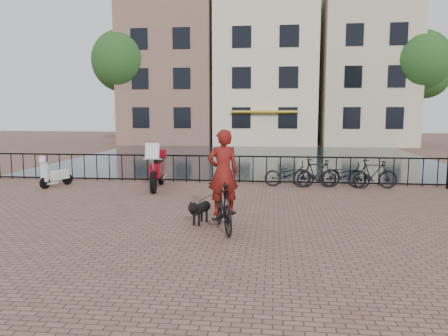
# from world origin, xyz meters

# --- Properties ---
(ground) EXTENTS (100.00, 100.00, 0.00)m
(ground) POSITION_xyz_m (0.00, 0.00, 0.00)
(ground) COLOR brown
(ground) RESTS_ON ground
(canal_water) EXTENTS (20.00, 20.00, 0.00)m
(canal_water) POSITION_xyz_m (0.00, 17.30, 0.00)
(canal_water) COLOR black
(canal_water) RESTS_ON ground
(railing) EXTENTS (20.00, 0.05, 1.02)m
(railing) POSITION_xyz_m (0.00, 8.00, 0.50)
(railing) COLOR black
(railing) RESTS_ON ground
(canal_house_left) EXTENTS (7.50, 9.00, 12.80)m
(canal_house_left) POSITION_xyz_m (-7.50, 30.00, 6.40)
(canal_house_left) COLOR brown
(canal_house_left) RESTS_ON ground
(canal_house_mid) EXTENTS (8.00, 9.50, 11.80)m
(canal_house_mid) POSITION_xyz_m (0.50, 30.00, 5.90)
(canal_house_mid) COLOR beige
(canal_house_mid) RESTS_ON ground
(canal_house_right) EXTENTS (7.00, 9.00, 13.30)m
(canal_house_right) POSITION_xyz_m (8.50, 30.00, 6.65)
(canal_house_right) COLOR #C3AC91
(canal_house_right) RESTS_ON ground
(tree_far_left) EXTENTS (5.04, 5.04, 9.27)m
(tree_far_left) POSITION_xyz_m (-11.00, 27.00, 6.73)
(tree_far_left) COLOR black
(tree_far_left) RESTS_ON ground
(tree_far_right) EXTENTS (4.76, 4.76, 8.76)m
(tree_far_right) POSITION_xyz_m (12.00, 27.00, 6.35)
(tree_far_right) COLOR black
(tree_far_right) RESTS_ON ground
(cyclist) EXTENTS (1.09, 1.99, 2.62)m
(cyclist) POSITION_xyz_m (0.16, 1.41, 1.00)
(cyclist) COLOR black
(cyclist) RESTS_ON ground
(dog) EXTENTS (0.53, 0.93, 0.60)m
(dog) POSITION_xyz_m (-0.44, 1.95, 0.30)
(dog) COLOR black
(dog) RESTS_ON ground
(motorcycle) EXTENTS (0.83, 2.39, 1.67)m
(motorcycle) POSITION_xyz_m (-2.71, 6.51, 0.84)
(motorcycle) COLOR maroon
(motorcycle) RESTS_ON ground
(scooter) EXTENTS (0.79, 1.29, 1.16)m
(scooter) POSITION_xyz_m (-6.37, 6.51, 0.58)
(scooter) COLOR silver
(scooter) RESTS_ON ground
(parked_bike_0) EXTENTS (1.75, 0.69, 0.90)m
(parked_bike_0) POSITION_xyz_m (1.80, 7.40, 0.45)
(parked_bike_0) COLOR black
(parked_bike_0) RESTS_ON ground
(parked_bike_1) EXTENTS (1.71, 0.67, 1.00)m
(parked_bike_1) POSITION_xyz_m (2.75, 7.40, 0.50)
(parked_bike_1) COLOR black
(parked_bike_1) RESTS_ON ground
(parked_bike_2) EXTENTS (1.77, 0.79, 0.90)m
(parked_bike_2) POSITION_xyz_m (3.70, 7.40, 0.45)
(parked_bike_2) COLOR black
(parked_bike_2) RESTS_ON ground
(parked_bike_3) EXTENTS (1.66, 0.47, 1.00)m
(parked_bike_3) POSITION_xyz_m (4.65, 7.40, 0.50)
(parked_bike_3) COLOR black
(parked_bike_3) RESTS_ON ground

